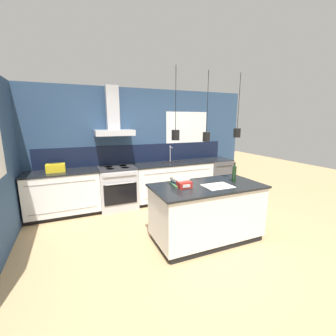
{
  "coord_description": "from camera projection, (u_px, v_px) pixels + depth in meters",
  "views": [
    {
      "loc": [
        -1.44,
        -3.08,
        1.9
      ],
      "look_at": [
        0.13,
        0.57,
        1.05
      ],
      "focal_mm": 24.0,
      "sensor_mm": 36.0,
      "label": 1
    }
  ],
  "objects": [
    {
      "name": "red_supply_box",
      "position": [
        184.0,
        185.0,
        3.35
      ],
      "size": [
        0.21,
        0.16,
        0.09
      ],
      "color": "red",
      "rests_on": "kitchen_island"
    },
    {
      "name": "dishwasher",
      "position": [
        216.0,
        176.0,
        5.91
      ],
      "size": [
        0.62,
        0.65,
        0.91
      ],
      "color": "#4C4C51",
      "rests_on": "ground_plane"
    },
    {
      "name": "oven_range",
      "position": [
        118.0,
        187.0,
        4.91
      ],
      "size": [
        0.79,
        0.66,
        0.91
      ],
      "color": "#B5B5BA",
      "rests_on": "ground_plane"
    },
    {
      "name": "paper_pile",
      "position": [
        218.0,
        186.0,
        3.43
      ],
      "size": [
        0.43,
        0.34,
        0.01
      ],
      "color": "silver",
      "rests_on": "kitchen_island"
    },
    {
      "name": "counter_run_sink",
      "position": [
        173.0,
        181.0,
        5.43
      ],
      "size": [
        1.89,
        0.64,
        1.29
      ],
      "color": "black",
      "rests_on": "ground_plane"
    },
    {
      "name": "yellow_toolbox",
      "position": [
        56.0,
        168.0,
        4.35
      ],
      "size": [
        0.34,
        0.18,
        0.19
      ],
      "color": "gold",
      "rests_on": "counter_run_left"
    },
    {
      "name": "bottle_on_island",
      "position": [
        234.0,
        174.0,
        3.66
      ],
      "size": [
        0.07,
        0.07,
        0.32
      ],
      "color": "#193319",
      "rests_on": "kitchen_island"
    },
    {
      "name": "wall_back",
      "position": [
        138.0,
        144.0,
        5.22
      ],
      "size": [
        5.6,
        2.37,
        2.6
      ],
      "color": "navy",
      "rests_on": "ground_plane"
    },
    {
      "name": "counter_run_left",
      "position": [
        63.0,
        193.0,
        4.5
      ],
      "size": [
        1.39,
        0.64,
        0.91
      ],
      "color": "black",
      "rests_on": "ground_plane"
    },
    {
      "name": "book_stack",
      "position": [
        180.0,
        182.0,
        3.47
      ],
      "size": [
        0.25,
        0.29,
        0.11
      ],
      "color": "#4C7F4C",
      "rests_on": "kitchen_island"
    },
    {
      "name": "kitchen_island",
      "position": [
        206.0,
        212.0,
        3.58
      ],
      "size": [
        1.73,
        0.9,
        0.91
      ],
      "color": "black",
      "rests_on": "ground_plane"
    },
    {
      "name": "ground_plane",
      "position": [
        174.0,
        237.0,
        3.72
      ],
      "size": [
        16.0,
        16.0,
        0.0
      ],
      "primitive_type": "plane",
      "color": "tan",
      "rests_on": "ground"
    }
  ]
}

